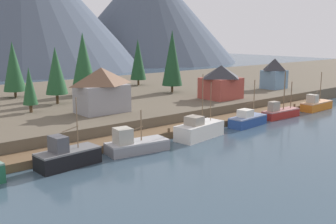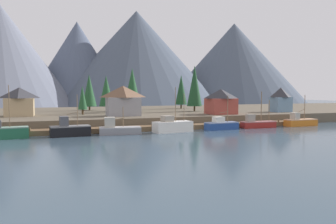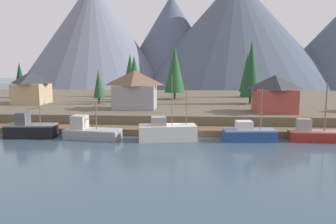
% 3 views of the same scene
% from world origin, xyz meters
% --- Properties ---
extents(ground_plane, '(400.00, 400.00, 1.00)m').
position_xyz_m(ground_plane, '(0.00, 20.00, -0.50)').
color(ground_plane, '#384C5B').
extents(dock, '(80.00, 4.00, 1.60)m').
position_xyz_m(dock, '(0.00, 1.99, 0.50)').
color(dock, brown).
rests_on(dock, ground_plane).
extents(shoreline_bank, '(400.00, 56.00, 2.50)m').
position_xyz_m(shoreline_bank, '(0.00, 32.00, 1.25)').
color(shoreline_bank, brown).
rests_on(shoreline_bank, ground_plane).
extents(mountain_west_peak, '(76.24, 76.24, 53.78)m').
position_xyz_m(mountain_west_peak, '(-48.85, 125.22, 26.89)').
color(mountain_west_peak, slate).
rests_on(mountain_west_peak, ground_plane).
extents(mountain_central_peak, '(61.03, 61.03, 49.83)m').
position_xyz_m(mountain_central_peak, '(-8.92, 142.48, 24.92)').
color(mountain_central_peak, '#4C566B').
rests_on(mountain_central_peak, ground_plane).
extents(mountain_east_peak, '(102.98, 102.98, 57.17)m').
position_xyz_m(mountain_east_peak, '(25.94, 135.05, 28.58)').
color(mountain_east_peak, '#475160').
rests_on(mountain_east_peak, ground_plane).
extents(fishing_boat_black, '(7.49, 3.52, 7.88)m').
position_xyz_m(fishing_boat_black, '(-20.93, -1.93, 1.24)').
color(fishing_boat_black, black).
rests_on(fishing_boat_black, ground_plane).
extents(fishing_boat_grey, '(8.41, 4.12, 5.44)m').
position_xyz_m(fishing_boat_grey, '(-11.70, -2.18, 1.05)').
color(fishing_boat_grey, gray).
rests_on(fishing_boat_grey, ground_plane).
extents(fishing_boat_white, '(8.57, 4.36, 9.33)m').
position_xyz_m(fishing_boat_white, '(-0.41, -2.37, 1.27)').
color(fishing_boat_white, silver).
rests_on(fishing_boat_white, ground_plane).
extents(fishing_boat_blue, '(7.56, 3.32, 7.56)m').
position_xyz_m(fishing_boat_blue, '(11.28, -1.81, 1.03)').
color(fishing_boat_blue, navy).
rests_on(fishing_boat_blue, ground_plane).
extents(fishing_boat_red, '(8.27, 2.62, 8.40)m').
position_xyz_m(fishing_boat_red, '(20.92, -1.42, 1.00)').
color(fishing_boat_red, maroon).
rests_on(fishing_boat_red, ground_plane).
extents(house_tan, '(6.70, 6.80, 6.87)m').
position_xyz_m(house_tan, '(-31.29, 19.76, 6.01)').
color(house_tan, tan).
rests_on(house_tan, shoreline_bank).
extents(house_red, '(7.12, 6.42, 6.52)m').
position_xyz_m(house_red, '(17.58, 10.16, 5.84)').
color(house_red, '#9E4238').
rests_on(house_red, shoreline_bank).
extents(house_grey, '(8.20, 5.47, 7.26)m').
position_xyz_m(house_grey, '(-7.65, 12.67, 6.21)').
color(house_grey, gray).
rests_on(house_grey, shoreline_bank).
extents(conifer_near_left, '(4.93, 4.93, 12.83)m').
position_xyz_m(conifer_near_left, '(-1.08, 31.04, 9.75)').
color(conifer_near_left, '#4C3823').
rests_on(conifer_near_left, shoreline_bank).
extents(conifer_near_right, '(4.39, 4.39, 13.38)m').
position_xyz_m(conifer_near_right, '(15.52, 22.53, 9.96)').
color(conifer_near_right, '#4C3823').
rests_on(conifer_near_right, shoreline_bank).
extents(conifer_mid_left, '(4.37, 4.37, 11.11)m').
position_xyz_m(conifer_mid_left, '(-13.09, 37.41, 8.69)').
color(conifer_mid_left, '#4C3823').
rests_on(conifer_mid_left, shoreline_bank).
extents(conifer_mid_right, '(2.38, 2.38, 7.34)m').
position_xyz_m(conifer_mid_right, '(-16.61, 19.95, 6.79)').
color(conifer_mid_right, '#4C3823').
rests_on(conifer_mid_right, shoreline_bank).
extents(conifer_back_left, '(3.19, 3.19, 8.90)m').
position_xyz_m(conifer_back_left, '(-40.33, 32.01, 7.54)').
color(conifer_back_left, '#4C3823').
rests_on(conifer_back_left, shoreline_bank).
extents(conifer_back_right, '(3.91, 3.91, 11.36)m').
position_xyz_m(conifer_back_right, '(17.20, 37.51, 8.87)').
color(conifer_back_right, '#4C3823').
rests_on(conifer_back_right, shoreline_bank).
extents(conifer_centre, '(3.96, 3.96, 10.27)m').
position_xyz_m(conifer_centre, '(-9.82, 24.92, 8.52)').
color(conifer_centre, '#4C3823').
rests_on(conifer_centre, shoreline_bank).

